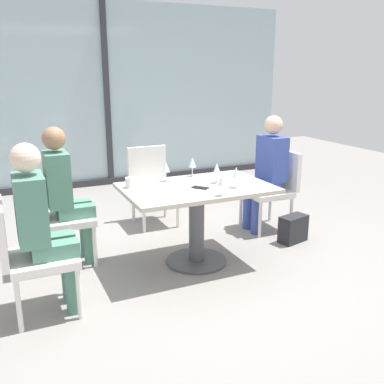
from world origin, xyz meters
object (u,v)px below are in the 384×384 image
(person_far_right, at_px, (267,168))
(person_far_left, at_px, (65,189))
(handbag_0, at_px, (293,229))
(person_side_end, at_px, (41,222))
(wine_glass_3, at_px, (192,163))
(wine_glass_1, at_px, (217,169))
(cell_phone_on_table, at_px, (200,188))
(wine_glass_4, at_px, (166,167))
(coffee_cup, at_px, (130,183))
(chair_far_left, at_px, (55,213))
(chair_far_right, at_px, (274,185))
(chair_side_end, at_px, (28,251))
(dining_table_main, at_px, (197,206))
(chair_near_window, at_px, (152,181))
(wine_glass_0, at_px, (236,173))
(wine_glass_2, at_px, (222,180))

(person_far_right, bearing_deg, person_far_left, 180.00)
(person_far_right, xyz_separation_m, handbag_0, (0.06, -0.45, -0.56))
(person_side_end, xyz_separation_m, wine_glass_3, (1.47, 0.68, 0.16))
(wine_glass_1, height_order, cell_phone_on_table, wine_glass_1)
(wine_glass_4, height_order, coffee_cup, wine_glass_4)
(chair_far_left, bearing_deg, wine_glass_1, -18.04)
(person_far_left, xyz_separation_m, wine_glass_4, (0.88, -0.21, 0.16))
(wine_glass_1, bearing_deg, person_far_left, 160.53)
(wine_glass_4, bearing_deg, cell_phone_on_table, -61.75)
(handbag_0, bearing_deg, person_far_right, 83.31)
(chair_far_right, distance_m, cell_phone_on_table, 1.32)
(chair_far_left, bearing_deg, cell_phone_on_table, -25.32)
(wine_glass_3, bearing_deg, person_far_right, 7.57)
(coffee_cup, bearing_deg, chair_side_end, -150.12)
(dining_table_main, distance_m, chair_side_end, 1.50)
(chair_near_window, distance_m, wine_glass_3, 0.95)
(wine_glass_1, bearing_deg, coffee_cup, 167.71)
(chair_side_end, bearing_deg, wine_glass_1, 11.88)
(wine_glass_0, bearing_deg, cell_phone_on_table, 158.52)
(chair_near_window, xyz_separation_m, coffee_cup, (-0.55, -1.03, 0.28))
(wine_glass_2, relative_size, cell_phone_on_table, 1.28)
(wine_glass_4, relative_size, coffee_cup, 2.06)
(chair_side_end, distance_m, wine_glass_4, 1.45)
(chair_side_end, height_order, chair_near_window, same)
(wine_glass_2, height_order, handbag_0, wine_glass_2)
(wine_glass_4, bearing_deg, handbag_0, -10.28)
(wine_glass_2, relative_size, handbag_0, 0.62)
(chair_far_right, xyz_separation_m, coffee_cup, (-1.73, -0.28, 0.28))
(person_far_right, xyz_separation_m, wine_glass_3, (-0.94, -0.13, 0.16))
(person_far_left, height_order, wine_glass_1, person_far_left)
(wine_glass_3, height_order, wine_glass_4, same)
(chair_near_window, distance_m, cell_phone_on_table, 1.32)
(chair_near_window, height_order, wine_glass_1, wine_glass_1)
(wine_glass_0, bearing_deg, coffee_cup, 155.50)
(chair_side_end, relative_size, person_far_left, 0.69)
(wine_glass_4, relative_size, cell_phone_on_table, 1.28)
(person_side_end, height_order, wine_glass_2, person_side_end)
(chair_near_window, distance_m, coffee_cup, 1.20)
(wine_glass_2, xyz_separation_m, handbag_0, (1.06, 0.40, -0.72))
(dining_table_main, xyz_separation_m, person_far_left, (-1.06, 0.48, 0.16))
(dining_table_main, distance_m, chair_near_window, 1.23)
(chair_far_right, height_order, person_side_end, person_side_end)
(person_far_right, distance_m, coffee_cup, 1.65)
(wine_glass_3, bearing_deg, handbag_0, -17.77)
(wine_glass_4, bearing_deg, person_far_left, 166.63)
(chair_side_end, bearing_deg, cell_phone_on_table, 9.63)
(dining_table_main, distance_m, chair_far_right, 1.27)
(wine_glass_4, bearing_deg, wine_glass_3, 15.36)
(wine_glass_3, distance_m, coffee_cup, 0.70)
(cell_phone_on_table, bearing_deg, chair_side_end, 152.80)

